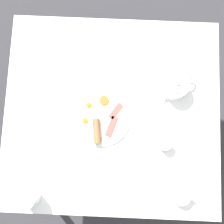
{
  "coord_description": "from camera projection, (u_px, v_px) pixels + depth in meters",
  "views": [
    {
      "loc": [
        -0.24,
        -0.01,
        2.18
      ],
      "look_at": [
        0.0,
        0.0,
        0.76
      ],
      "focal_mm": 50.0,
      "sensor_mm": 36.0,
      "label": 1
    }
  ],
  "objects": [
    {
      "name": "ground_plane",
      "position": [
        112.0,
        130.0,
        2.19
      ],
      "size": [
        8.0,
        8.0,
        0.0
      ],
      "primitive_type": "plane",
      "color": "#333338"
    },
    {
      "name": "table",
      "position": [
        112.0,
        115.0,
        1.53
      ],
      "size": [
        0.94,
        1.01,
        0.74
      ],
      "color": "silver",
      "rests_on": "ground_plane"
    },
    {
      "name": "breakfast_plate",
      "position": [
        100.0,
        117.0,
        1.45
      ],
      "size": [
        0.29,
        0.29,
        0.04
      ],
      "color": "white",
      "rests_on": "table"
    },
    {
      "name": "teapot_near",
      "position": [
        175.0,
        87.0,
        1.43
      ],
      "size": [
        0.12,
        0.18,
        0.12
      ],
      "rotation": [
        0.0,
        0.0,
        2.11
      ],
      "color": "white",
      "rests_on": "table"
    },
    {
      "name": "teacup_with_saucer_left",
      "position": [
        180.0,
        196.0,
        1.37
      ],
      "size": [
        0.14,
        0.14,
        0.06
      ],
      "color": "white",
      "rests_on": "table"
    },
    {
      "name": "water_glass_tall",
      "position": [
        29.0,
        199.0,
        1.33
      ],
      "size": [
        0.08,
        0.08,
        0.12
      ],
      "color": "white",
      "rests_on": "table"
    },
    {
      "name": "creamer_jug",
      "position": [
        165.0,
        144.0,
        1.4
      ],
      "size": [
        0.08,
        0.06,
        0.06
      ],
      "color": "white",
      "rests_on": "table"
    },
    {
      "name": "fork_by_plate",
      "position": [
        37.0,
        90.0,
        1.47
      ],
      "size": [
        0.14,
        0.14,
        0.0
      ],
      "rotation": [
        0.0,
        0.0,
        2.36
      ],
      "color": "silver",
      "rests_on": "table"
    },
    {
      "name": "knife_by_plate",
      "position": [
        85.0,
        55.0,
        1.5
      ],
      "size": [
        0.2,
        0.02,
        0.0
      ],
      "rotation": [
        0.0,
        0.0,
        4.66
      ],
      "color": "silver",
      "rests_on": "table"
    },
    {
      "name": "spoon_for_tea",
      "position": [
        197.0,
        49.0,
        1.51
      ],
      "size": [
        0.09,
        0.13,
        0.0
      ],
      "rotation": [
        0.0,
        0.0,
        3.73
      ],
      "color": "silver",
      "rests_on": "table"
    },
    {
      "name": "fork_spare",
      "position": [
        118.0,
        170.0,
        1.41
      ],
      "size": [
        0.04,
        0.17,
        0.0
      ],
      "rotation": [
        0.0,
        0.0,
        2.96
      ],
      "color": "silver",
      "rests_on": "table"
    }
  ]
}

